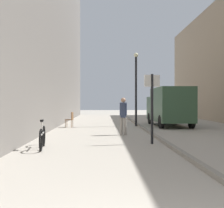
% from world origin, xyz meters
% --- Properties ---
extents(ground_plane, '(80.00, 80.00, 0.00)m').
position_xyz_m(ground_plane, '(0.00, 12.00, 0.00)').
color(ground_plane, '#A8A093').
extents(kerb_strip, '(0.16, 40.00, 0.12)m').
position_xyz_m(kerb_strip, '(1.58, 12.00, 0.06)').
color(kerb_strip, gray).
rests_on(kerb_strip, ground_plane).
extents(pedestrian_main_foreground, '(0.34, 0.26, 1.77)m').
position_xyz_m(pedestrian_main_foreground, '(0.21, 10.95, 1.02)').
color(pedestrian_main_foreground, gray).
rests_on(pedestrian_main_foreground, ground_plane).
extents(delivery_van, '(2.14, 4.97, 2.46)m').
position_xyz_m(delivery_van, '(3.56, 15.69, 1.32)').
color(delivery_van, '#335138').
rests_on(delivery_van, ground_plane).
extents(street_sign_post, '(0.60, 0.13, 2.60)m').
position_xyz_m(street_sign_post, '(1.08, 8.18, 1.55)').
color(street_sign_post, black).
rests_on(street_sign_post, ground_plane).
extents(lamp_post, '(0.28, 0.28, 4.76)m').
position_xyz_m(lamp_post, '(1.39, 15.71, 2.72)').
color(lamp_post, black).
rests_on(lamp_post, ground_plane).
extents(bicycle_leaning, '(0.29, 1.76, 0.98)m').
position_xyz_m(bicycle_leaning, '(-2.77, 7.25, 0.38)').
color(bicycle_leaning, black).
rests_on(bicycle_leaning, ground_plane).
extents(cafe_chair_near_window, '(0.50, 0.50, 0.94)m').
position_xyz_m(cafe_chair_near_window, '(-2.77, 15.06, 0.55)').
color(cafe_chair_near_window, brown).
rests_on(cafe_chair_near_window, ground_plane).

